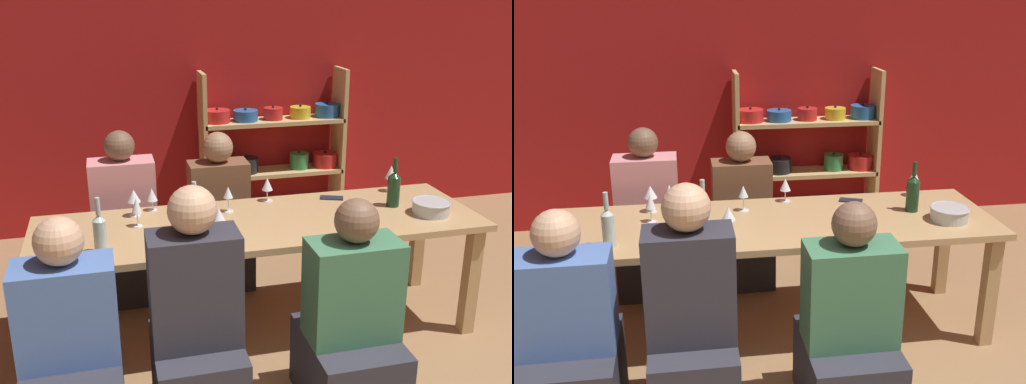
# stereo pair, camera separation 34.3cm
# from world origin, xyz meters

# --- Properties ---
(wall_back_red) EXTENTS (8.80, 0.06, 2.70)m
(wall_back_red) POSITION_xyz_m (0.00, 3.83, 1.35)
(wall_back_red) COLOR #A31919
(wall_back_red) RESTS_ON ground_plane
(shelf_unit) EXTENTS (1.29, 0.30, 1.40)m
(shelf_unit) POSITION_xyz_m (0.46, 3.63, 0.56)
(shelf_unit) COLOR tan
(shelf_unit) RESTS_ON ground_plane
(dining_table) EXTENTS (2.68, 0.82, 0.75)m
(dining_table) POSITION_xyz_m (-0.12, 1.84, 0.67)
(dining_table) COLOR tan
(dining_table) RESTS_ON ground_plane
(mixing_bowl) EXTENTS (0.24, 0.24, 0.08)m
(mixing_bowl) POSITION_xyz_m (0.93, 1.69, 0.79)
(mixing_bowl) COLOR #B7BABC
(mixing_bowl) RESTS_ON dining_table
(wine_bottle_green) EXTENTS (0.08, 0.08, 0.32)m
(wine_bottle_green) POSITION_xyz_m (0.77, 1.88, 0.87)
(wine_bottle_green) COLOR #19381E
(wine_bottle_green) RESTS_ON dining_table
(wine_bottle_dark) EXTENTS (0.07, 0.07, 0.31)m
(wine_bottle_dark) POSITION_xyz_m (-1.05, 1.60, 0.87)
(wine_bottle_dark) COLOR #B2C6C1
(wine_bottle_dark) RESTS_ON dining_table
(wine_bottle_amber) EXTENTS (0.07, 0.07, 0.33)m
(wine_bottle_amber) POSITION_xyz_m (-0.54, 1.67, 0.88)
(wine_bottle_amber) COLOR #B2C6C1
(wine_bottle_amber) RESTS_ON dining_table
(wine_glass_red_a) EXTENTS (0.07, 0.07, 0.16)m
(wine_glass_red_a) POSITION_xyz_m (0.01, 2.17, 0.86)
(wine_glass_red_a) COLOR white
(wine_glass_red_a) RESTS_ON dining_table
(wine_glass_empty_a) EXTENTS (0.08, 0.08, 0.17)m
(wine_glass_empty_a) POSITION_xyz_m (-0.85, 2.11, 0.88)
(wine_glass_empty_a) COLOR white
(wine_glass_empty_a) RESTS_ON dining_table
(wine_glass_red_b) EXTENTS (0.06, 0.06, 0.18)m
(wine_glass_red_b) POSITION_xyz_m (-0.84, 1.93, 0.87)
(wine_glass_red_b) COLOR white
(wine_glass_red_b) RESTS_ON dining_table
(wine_glass_white_a) EXTENTS (0.08, 0.08, 0.15)m
(wine_glass_white_a) POSITION_xyz_m (-0.40, 1.72, 0.85)
(wine_glass_white_a) COLOR white
(wine_glass_white_a) RESTS_ON dining_table
(wine_glass_white_b) EXTENTS (0.07, 0.07, 0.16)m
(wine_glass_white_b) POSITION_xyz_m (-0.28, 2.04, 0.87)
(wine_glass_white_b) COLOR white
(wine_glass_white_b) RESTS_ON dining_table
(wine_glass_red_c) EXTENTS (0.07, 0.07, 0.15)m
(wine_glass_red_c) POSITION_xyz_m (-0.73, 2.18, 0.85)
(wine_glass_red_c) COLOR white
(wine_glass_red_c) RESTS_ON dining_table
(wine_glass_red_d) EXTENTS (0.08, 0.08, 0.18)m
(wine_glass_red_d) POSITION_xyz_m (0.88, 2.16, 0.88)
(wine_glass_red_d) COLOR white
(wine_glass_red_d) RESTS_ON dining_table
(cell_phone) EXTENTS (0.17, 0.12, 0.01)m
(cell_phone) POSITION_xyz_m (0.44, 2.11, 0.75)
(cell_phone) COLOR #1E2338
(cell_phone) RESTS_ON dining_table
(person_near_a) EXTENTS (0.45, 0.56, 1.14)m
(person_near_a) POSITION_xyz_m (0.14, 1.03, 0.41)
(person_near_a) COLOR #2D2D38
(person_near_a) RESTS_ON ground_plane
(person_far_a) EXTENTS (0.42, 0.53, 1.13)m
(person_far_a) POSITION_xyz_m (-0.23, 2.61, 0.41)
(person_far_a) COLOR #2D2D38
(person_far_a) RESTS_ON ground_plane
(person_near_b) EXTENTS (0.42, 0.53, 1.25)m
(person_near_b) POSITION_xyz_m (-0.63, 1.09, 0.46)
(person_near_b) COLOR #2D2D38
(person_near_b) RESTS_ON ground_plane
(person_far_b) EXTENTS (0.44, 0.55, 1.18)m
(person_far_b) POSITION_xyz_m (-0.90, 2.58, 0.42)
(person_far_b) COLOR #2D2D38
(person_far_b) RESTS_ON ground_plane
(person_near_c) EXTENTS (0.45, 0.56, 1.15)m
(person_near_c) POSITION_xyz_m (-1.21, 1.11, 0.41)
(person_near_c) COLOR #2D2D38
(person_near_c) RESTS_ON ground_plane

